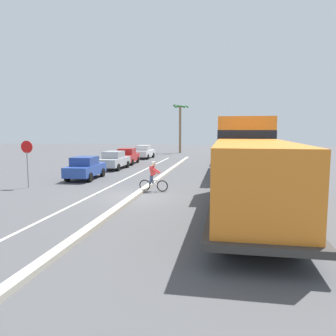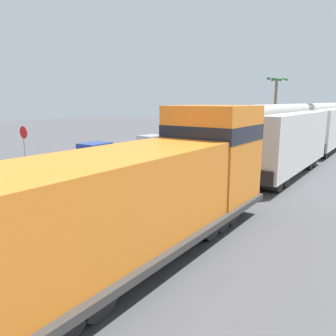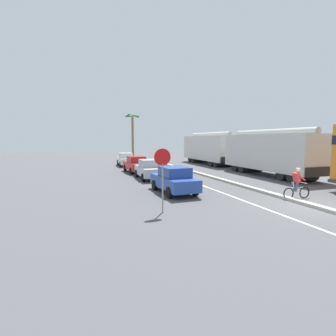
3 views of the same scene
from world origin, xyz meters
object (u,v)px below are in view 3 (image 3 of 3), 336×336
(parked_car_silver, at_px, (149,169))
(stop_sign, at_px, (162,168))
(hopper_car_middle, at_px, (209,148))
(parked_car_red, at_px, (136,164))
(parked_car_white, at_px, (126,159))
(cyclist, at_px, (297,184))
(palm_tree_near, at_px, (133,128))
(parked_car_blue, at_px, (174,180))
(hopper_car_lead, at_px, (270,153))

(parked_car_silver, xyz_separation_m, stop_sign, (-2.03, -9.94, 1.21))
(hopper_car_middle, relative_size, parked_car_red, 2.48)
(stop_sign, bearing_deg, parked_car_white, 84.62)
(cyclist, distance_m, stop_sign, 7.90)
(parked_car_white, relative_size, cyclist, 2.48)
(parked_car_silver, relative_size, palm_tree_near, 0.57)
(parked_car_red, height_order, palm_tree_near, palm_tree_near)
(parked_car_blue, height_order, stop_sign, stop_sign)
(hopper_car_lead, bearing_deg, parked_car_red, 151.20)
(hopper_car_middle, distance_m, stop_sign, 23.79)
(parked_car_silver, bearing_deg, hopper_car_lead, -8.08)
(hopper_car_lead, xyz_separation_m, hopper_car_middle, (0.00, 11.60, 0.00))
(cyclist, bearing_deg, parked_car_blue, 147.20)
(hopper_car_lead, xyz_separation_m, cyclist, (-5.08, -8.24, -1.26))
(parked_car_red, bearing_deg, cyclist, -67.44)
(parked_car_red, bearing_deg, hopper_car_middle, 26.71)
(parked_car_red, distance_m, palm_tree_near, 17.93)
(parked_car_silver, bearing_deg, parked_car_red, 92.13)
(parked_car_blue, bearing_deg, palm_tree_near, 83.81)
(cyclist, height_order, palm_tree_near, palm_tree_near)
(hopper_car_middle, xyz_separation_m, parked_car_silver, (-10.85, -10.06, -1.26))
(parked_car_blue, distance_m, parked_car_silver, 6.03)
(cyclist, relative_size, palm_tree_near, 0.23)
(parked_car_white, height_order, palm_tree_near, palm_tree_near)
(hopper_car_middle, relative_size, stop_sign, 3.68)
(parked_car_blue, bearing_deg, parked_car_white, 89.99)
(hopper_car_lead, distance_m, hopper_car_middle, 11.60)
(parked_car_white, bearing_deg, hopper_car_lead, -49.38)
(parked_car_silver, xyz_separation_m, palm_tree_near, (2.96, 21.64, 4.28))
(hopper_car_middle, xyz_separation_m, parked_car_white, (-10.89, 1.10, -1.26))
(cyclist, bearing_deg, palm_tree_near, 95.12)
(parked_car_silver, height_order, palm_tree_near, palm_tree_near)
(parked_car_red, distance_m, cyclist, 15.48)
(hopper_car_middle, relative_size, parked_car_silver, 2.51)
(hopper_car_lead, relative_size, palm_tree_near, 1.43)
(hopper_car_middle, distance_m, parked_car_blue, 19.47)
(hopper_car_middle, xyz_separation_m, parked_car_red, (-11.02, -5.54, -1.26))
(hopper_car_lead, bearing_deg, stop_sign, -146.87)
(parked_car_blue, relative_size, stop_sign, 1.48)
(hopper_car_lead, xyz_separation_m, parked_car_white, (-10.89, 12.70, -1.26))
(parked_car_blue, bearing_deg, parked_car_silver, 89.56)
(stop_sign, bearing_deg, parked_car_silver, 78.46)
(hopper_car_middle, relative_size, palm_tree_near, 1.43)
(hopper_car_middle, xyz_separation_m, parked_car_blue, (-10.89, -16.09, -1.26))
(parked_car_blue, distance_m, cyclist, 6.92)
(hopper_car_lead, bearing_deg, parked_car_silver, 171.92)
(parked_car_silver, distance_m, stop_sign, 10.22)
(hopper_car_middle, xyz_separation_m, palm_tree_near, (-7.89, 11.58, 3.02))
(hopper_car_middle, bearing_deg, cyclist, -104.35)
(parked_car_blue, bearing_deg, parked_car_red, 90.66)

